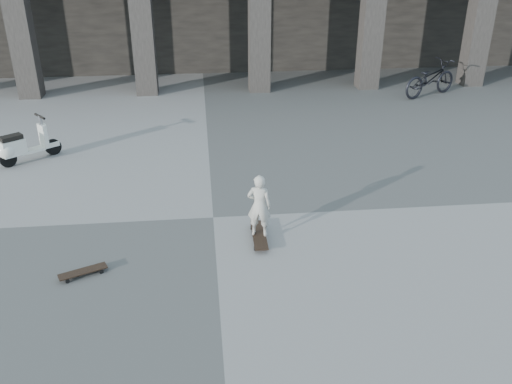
{
  "coord_description": "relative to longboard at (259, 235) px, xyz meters",
  "views": [
    {
      "loc": [
        -0.13,
        -8.7,
        4.74
      ],
      "look_at": [
        0.75,
        -0.35,
        0.65
      ],
      "focal_mm": 38.0,
      "sensor_mm": 36.0,
      "label": 1
    }
  ],
  "objects": [
    {
      "name": "scooter",
      "position": [
        -4.94,
        3.84,
        0.32
      ],
      "size": [
        1.19,
        0.99,
        0.99
      ],
      "rotation": [
        0.0,
        0.0,
        0.67
      ],
      "color": "black",
      "rests_on": "ground"
    },
    {
      "name": "ground",
      "position": [
        -0.75,
        0.85,
        -0.08
      ],
      "size": [
        90.0,
        90.0,
        0.0
      ],
      "primitive_type": "plane",
      "color": "#4B4B48",
      "rests_on": "ground"
    },
    {
      "name": "longboard",
      "position": [
        0.0,
        0.0,
        0.0
      ],
      "size": [
        0.24,
        0.97,
        0.1
      ],
      "rotation": [
        0.0,
        0.0,
        1.56
      ],
      "color": "black",
      "rests_on": "ground"
    },
    {
      "name": "skateboard_spare",
      "position": [
        -2.77,
        -0.78,
        -0.01
      ],
      "size": [
        0.73,
        0.45,
        0.09
      ],
      "rotation": [
        0.0,
        0.0,
        0.41
      ],
      "color": "black",
      "rests_on": "ground"
    },
    {
      "name": "child",
      "position": [
        0.0,
        -0.0,
        0.57
      ],
      "size": [
        0.45,
        0.36,
        1.09
      ],
      "primitive_type": "imported",
      "rotation": [
        0.0,
        0.0,
        2.88
      ],
      "color": "#B8B3A6",
      "rests_on": "longboard"
    },
    {
      "name": "bicycle",
      "position": [
        6.26,
        8.15,
        0.47
      ],
      "size": [
        2.2,
        1.6,
        1.1
      ],
      "primitive_type": "imported",
      "rotation": [
        0.0,
        0.0,
        2.04
      ],
      "color": "black",
      "rests_on": "ground"
    }
  ]
}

